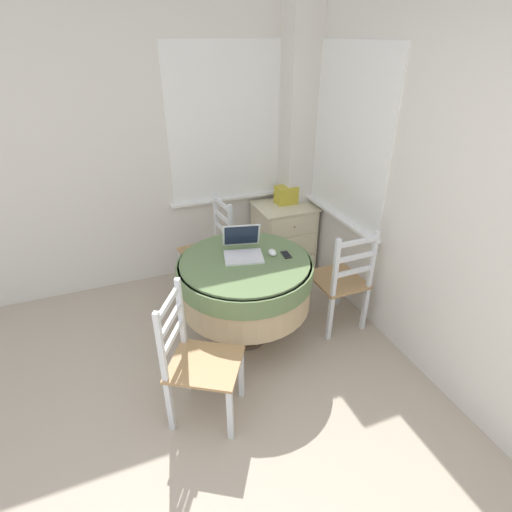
% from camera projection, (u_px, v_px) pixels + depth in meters
% --- Properties ---
extents(corner_room_shell, '(4.27, 4.56, 2.55)m').
position_uv_depth(corner_room_shell, '(261.00, 179.00, 3.01)').
color(corner_room_shell, silver).
rests_on(corner_room_shell, ground_plane).
extents(round_dining_table, '(1.04, 1.04, 0.74)m').
position_uv_depth(round_dining_table, '(245.00, 279.00, 3.10)').
color(round_dining_table, '#4C3D2D').
rests_on(round_dining_table, ground_plane).
extents(laptop, '(0.36, 0.36, 0.22)m').
position_uv_depth(laptop, '(243.00, 249.00, 3.07)').
color(laptop, silver).
rests_on(laptop, round_dining_table).
extents(computer_mouse, '(0.06, 0.09, 0.05)m').
position_uv_depth(computer_mouse, '(272.00, 252.00, 3.08)').
color(computer_mouse, white).
rests_on(computer_mouse, round_dining_table).
extents(cell_phone, '(0.06, 0.11, 0.01)m').
position_uv_depth(cell_phone, '(286.00, 255.00, 3.08)').
color(cell_phone, black).
rests_on(cell_phone, round_dining_table).
extents(dining_chair_near_back_window, '(0.48, 0.44, 0.93)m').
position_uv_depth(dining_chair_near_back_window, '(210.00, 250.00, 3.79)').
color(dining_chair_near_back_window, '#A87F51').
rests_on(dining_chair_near_back_window, ground_plane).
extents(dining_chair_near_right_window, '(0.40, 0.45, 0.93)m').
position_uv_depth(dining_chair_near_right_window, '(341.00, 281.00, 3.31)').
color(dining_chair_near_right_window, '#A87F51').
rests_on(dining_chair_near_right_window, ground_plane).
extents(dining_chair_camera_near, '(0.58, 0.56, 0.93)m').
position_uv_depth(dining_chair_camera_near, '(197.00, 362.00, 2.50)').
color(dining_chair_camera_near, '#A87F51').
rests_on(dining_chair_camera_near, ground_plane).
extents(corner_cabinet, '(0.58, 0.51, 0.71)m').
position_uv_depth(corner_cabinet, '(283.00, 236.00, 4.23)').
color(corner_cabinet, beige).
rests_on(corner_cabinet, ground_plane).
extents(storage_box, '(0.21, 0.15, 0.18)m').
position_uv_depth(storage_box, '(286.00, 195.00, 4.07)').
color(storage_box, gold).
rests_on(storage_box, corner_cabinet).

